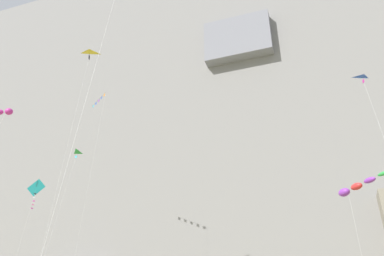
{
  "coord_description": "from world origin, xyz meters",
  "views": [
    {
      "loc": [
        9.6,
        -1.45,
        2.1
      ],
      "look_at": [
        0.7,
        25.22,
        17.93
      ],
      "focal_mm": 38.25,
      "sensor_mm": 36.0,
      "label": 1
    }
  ],
  "objects_px": {
    "kite_banner_low_center": "(94,134)",
    "kite_delta_upper_mid": "(370,93)",
    "kite_delta_high_center": "(70,168)",
    "kite_windsock_near_cliff": "(0,112)",
    "kite_diamond_mid_left": "(35,191)",
    "kite_delta_low_left": "(88,58)",
    "kite_windsock_far_right": "(356,187)"
  },
  "relations": [
    {
      "from": "kite_banner_low_center",
      "to": "kite_delta_upper_mid",
      "type": "bearing_deg",
      "value": -19.66
    },
    {
      "from": "kite_delta_high_center",
      "to": "kite_windsock_near_cliff",
      "type": "distance_m",
      "value": 9.56
    },
    {
      "from": "kite_diamond_mid_left",
      "to": "kite_windsock_near_cliff",
      "type": "bearing_deg",
      "value": -75.15
    },
    {
      "from": "kite_banner_low_center",
      "to": "kite_delta_high_center",
      "type": "distance_m",
      "value": 7.9
    },
    {
      "from": "kite_windsock_near_cliff",
      "to": "kite_delta_upper_mid",
      "type": "bearing_deg",
      "value": -1.47
    },
    {
      "from": "kite_diamond_mid_left",
      "to": "kite_delta_high_center",
      "type": "bearing_deg",
      "value": -32.46
    },
    {
      "from": "kite_delta_high_center",
      "to": "kite_diamond_mid_left",
      "type": "xyz_separation_m",
      "value": [
        -8.87,
        5.64,
        0.42
      ]
    },
    {
      "from": "kite_delta_high_center",
      "to": "kite_delta_low_left",
      "type": "bearing_deg",
      "value": -53.87
    },
    {
      "from": "kite_banner_low_center",
      "to": "kite_delta_low_left",
      "type": "distance_m",
      "value": 10.26
    },
    {
      "from": "kite_delta_high_center",
      "to": "kite_diamond_mid_left",
      "type": "relative_size",
      "value": 0.98
    },
    {
      "from": "kite_delta_high_center",
      "to": "kite_delta_upper_mid",
      "type": "relative_size",
      "value": 1.04
    },
    {
      "from": "kite_windsock_far_right",
      "to": "kite_delta_high_center",
      "type": "relative_size",
      "value": 0.68
    },
    {
      "from": "kite_windsock_far_right",
      "to": "kite_delta_upper_mid",
      "type": "xyz_separation_m",
      "value": [
        1.83,
        -6.53,
        4.81
      ]
    },
    {
      "from": "kite_windsock_far_right",
      "to": "kite_delta_upper_mid",
      "type": "bearing_deg",
      "value": -74.38
    },
    {
      "from": "kite_windsock_far_right",
      "to": "kite_delta_high_center",
      "type": "bearing_deg",
      "value": 179.87
    },
    {
      "from": "kite_windsock_far_right",
      "to": "kite_delta_upper_mid",
      "type": "relative_size",
      "value": 0.71
    },
    {
      "from": "kite_windsock_far_right",
      "to": "kite_windsock_near_cliff",
      "type": "height_order",
      "value": "kite_windsock_near_cliff"
    },
    {
      "from": "kite_delta_low_left",
      "to": "kite_windsock_near_cliff",
      "type": "height_order",
      "value": "kite_delta_low_left"
    },
    {
      "from": "kite_delta_high_center",
      "to": "kite_diamond_mid_left",
      "type": "bearing_deg",
      "value": 147.54
    },
    {
      "from": "kite_delta_low_left",
      "to": "kite_windsock_far_right",
      "type": "height_order",
      "value": "kite_delta_low_left"
    },
    {
      "from": "kite_windsock_far_right",
      "to": "kite_delta_high_center",
      "type": "distance_m",
      "value": 28.87
    },
    {
      "from": "kite_delta_upper_mid",
      "to": "kite_delta_low_left",
      "type": "bearing_deg",
      "value": 174.56
    },
    {
      "from": "kite_delta_upper_mid",
      "to": "kite_banner_low_center",
      "type": "bearing_deg",
      "value": 160.34
    },
    {
      "from": "kite_diamond_mid_left",
      "to": "kite_delta_upper_mid",
      "type": "xyz_separation_m",
      "value": [
        39.0,
        -12.24,
        -1.29
      ]
    },
    {
      "from": "kite_banner_low_center",
      "to": "kite_diamond_mid_left",
      "type": "distance_m",
      "value": 10.44
    },
    {
      "from": "kite_delta_low_left",
      "to": "kite_delta_high_center",
      "type": "distance_m",
      "value": 12.44
    },
    {
      "from": "kite_windsock_far_right",
      "to": "kite_diamond_mid_left",
      "type": "bearing_deg",
      "value": 171.27
    },
    {
      "from": "kite_banner_low_center",
      "to": "kite_windsock_far_right",
      "type": "xyz_separation_m",
      "value": [
        28.83,
        -4.42,
        -12.25
      ]
    },
    {
      "from": "kite_delta_high_center",
      "to": "kite_banner_low_center",
      "type": "bearing_deg",
      "value": 96.88
    },
    {
      "from": "kite_delta_high_center",
      "to": "kite_delta_upper_mid",
      "type": "height_order",
      "value": "kite_delta_high_center"
    },
    {
      "from": "kite_windsock_near_cliff",
      "to": "kite_delta_upper_mid",
      "type": "height_order",
      "value": "kite_windsock_near_cliff"
    },
    {
      "from": "kite_windsock_near_cliff",
      "to": "kite_windsock_far_right",
      "type": "bearing_deg",
      "value": 9.31
    }
  ]
}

